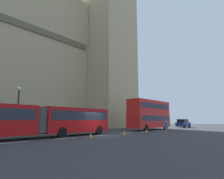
{
  "coord_description": "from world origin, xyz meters",
  "views": [
    {
      "loc": [
        -15.7,
        -15.33,
        1.64
      ],
      "look_at": [
        8.59,
        5.5,
        6.55
      ],
      "focal_mm": 32.07,
      "sensor_mm": 36.0,
      "label": 1
    }
  ],
  "objects_px": {
    "double_decker_bus": "(150,114)",
    "traffic_cone_east": "(146,131)",
    "street_lamp": "(18,107)",
    "sedan_lead": "(183,123)",
    "traffic_cone_middle": "(125,133)",
    "pedestrian_near_cones": "(166,126)",
    "articulated_bus": "(36,119)",
    "traffic_cone_west": "(91,136)"
  },
  "relations": [
    {
      "from": "double_decker_bus",
      "to": "traffic_cone_east",
      "type": "xyz_separation_m",
      "value": [
        -8.01,
        -4.05,
        -2.43
      ]
    },
    {
      "from": "traffic_cone_east",
      "to": "street_lamp",
      "type": "bearing_deg",
      "value": 145.06
    },
    {
      "from": "sedan_lead",
      "to": "traffic_cone_middle",
      "type": "distance_m",
      "value": 27.67
    },
    {
      "from": "pedestrian_near_cones",
      "to": "double_decker_bus",
      "type": "bearing_deg",
      "value": 41.1
    },
    {
      "from": "articulated_bus",
      "to": "street_lamp",
      "type": "xyz_separation_m",
      "value": [
        0.25,
        4.51,
        1.31
      ]
    },
    {
      "from": "sedan_lead",
      "to": "traffic_cone_middle",
      "type": "relative_size",
      "value": 7.59
    },
    {
      "from": "traffic_cone_east",
      "to": "street_lamp",
      "type": "relative_size",
      "value": 0.11
    },
    {
      "from": "double_decker_bus",
      "to": "sedan_lead",
      "type": "relative_size",
      "value": 2.31
    },
    {
      "from": "traffic_cone_west",
      "to": "traffic_cone_middle",
      "type": "relative_size",
      "value": 1.0
    },
    {
      "from": "sedan_lead",
      "to": "street_lamp",
      "type": "bearing_deg",
      "value": 172.64
    },
    {
      "from": "traffic_cone_west",
      "to": "traffic_cone_east",
      "type": "xyz_separation_m",
      "value": [
        9.66,
        0.22,
        0.0
      ]
    },
    {
      "from": "sedan_lead",
      "to": "street_lamp",
      "type": "xyz_separation_m",
      "value": [
        -34.78,
        4.49,
        2.14
      ]
    },
    {
      "from": "double_decker_bus",
      "to": "pedestrian_near_cones",
      "type": "xyz_separation_m",
      "value": [
        -7.43,
        -6.48,
        -1.8
      ]
    },
    {
      "from": "traffic_cone_middle",
      "to": "traffic_cone_east",
      "type": "height_order",
      "value": "same"
    },
    {
      "from": "sedan_lead",
      "to": "street_lamp",
      "type": "relative_size",
      "value": 0.83
    },
    {
      "from": "articulated_bus",
      "to": "traffic_cone_east",
      "type": "height_order",
      "value": "articulated_bus"
    },
    {
      "from": "traffic_cone_middle",
      "to": "pedestrian_near_cones",
      "type": "distance_m",
      "value": 5.84
    },
    {
      "from": "double_decker_bus",
      "to": "traffic_cone_west",
      "type": "height_order",
      "value": "double_decker_bus"
    },
    {
      "from": "double_decker_bus",
      "to": "pedestrian_near_cones",
      "type": "height_order",
      "value": "double_decker_bus"
    },
    {
      "from": "sedan_lead",
      "to": "pedestrian_near_cones",
      "type": "relative_size",
      "value": 2.6
    },
    {
      "from": "traffic_cone_east",
      "to": "sedan_lead",
      "type": "bearing_deg",
      "value": 10.22
    },
    {
      "from": "double_decker_bus",
      "to": "street_lamp",
      "type": "height_order",
      "value": "street_lamp"
    },
    {
      "from": "traffic_cone_east",
      "to": "pedestrian_near_cones",
      "type": "relative_size",
      "value": 0.34
    },
    {
      "from": "sedan_lead",
      "to": "traffic_cone_middle",
      "type": "height_order",
      "value": "sedan_lead"
    },
    {
      "from": "articulated_bus",
      "to": "double_decker_bus",
      "type": "distance_m",
      "value": 20.53
    },
    {
      "from": "sedan_lead",
      "to": "street_lamp",
      "type": "distance_m",
      "value": 35.13
    },
    {
      "from": "double_decker_bus",
      "to": "traffic_cone_west",
      "type": "distance_m",
      "value": 18.33
    },
    {
      "from": "articulated_bus",
      "to": "street_lamp",
      "type": "distance_m",
      "value": 4.7
    },
    {
      "from": "articulated_bus",
      "to": "street_lamp",
      "type": "height_order",
      "value": "street_lamp"
    },
    {
      "from": "articulated_bus",
      "to": "sedan_lead",
      "type": "bearing_deg",
      "value": 0.02
    },
    {
      "from": "traffic_cone_east",
      "to": "pedestrian_near_cones",
      "type": "xyz_separation_m",
      "value": [
        0.58,
        -2.43,
        0.63
      ]
    },
    {
      "from": "articulated_bus",
      "to": "pedestrian_near_cones",
      "type": "xyz_separation_m",
      "value": [
        13.08,
        -6.48,
        -0.83
      ]
    },
    {
      "from": "pedestrian_near_cones",
      "to": "articulated_bus",
      "type": "bearing_deg",
      "value": 153.66
    },
    {
      "from": "sedan_lead",
      "to": "traffic_cone_east",
      "type": "bearing_deg",
      "value": -169.78
    },
    {
      "from": "traffic_cone_middle",
      "to": "sedan_lead",
      "type": "bearing_deg",
      "value": 8.97
    },
    {
      "from": "traffic_cone_west",
      "to": "traffic_cone_east",
      "type": "relative_size",
      "value": 1.0
    },
    {
      "from": "traffic_cone_west",
      "to": "street_lamp",
      "type": "xyz_separation_m",
      "value": [
        -2.59,
        8.77,
        2.77
      ]
    },
    {
      "from": "traffic_cone_middle",
      "to": "pedestrian_near_cones",
      "type": "height_order",
      "value": "pedestrian_near_cones"
    },
    {
      "from": "traffic_cone_middle",
      "to": "traffic_cone_east",
      "type": "relative_size",
      "value": 1.0
    },
    {
      "from": "double_decker_bus",
      "to": "sedan_lead",
      "type": "height_order",
      "value": "double_decker_bus"
    },
    {
      "from": "traffic_cone_west",
      "to": "traffic_cone_middle",
      "type": "bearing_deg",
      "value": -0.4
    },
    {
      "from": "double_decker_bus",
      "to": "pedestrian_near_cones",
      "type": "distance_m",
      "value": 10.02
    }
  ]
}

